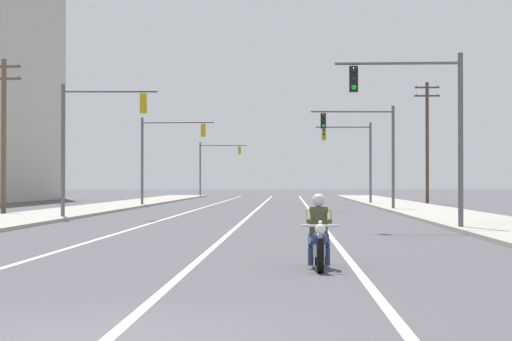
{
  "coord_description": "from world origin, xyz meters",
  "views": [
    {
      "loc": [
        1.98,
        -9.8,
        1.69
      ],
      "look_at": [
        1.03,
        16.36,
        2.03
      ],
      "focal_mm": 62.27,
      "sensor_mm": 36.0,
      "label": 1
    }
  ],
  "objects": [
    {
      "name": "ground_plane",
      "position": [
        0.0,
        0.0,
        0.0
      ],
      "size": [
        400.0,
        400.0,
        0.0
      ],
      "primitive_type": "plane",
      "color": "#47474C"
    },
    {
      "name": "lane_stripe_center",
      "position": [
        0.04,
        45.0,
        0.0
      ],
      "size": [
        0.16,
        100.0,
        0.01
      ],
      "primitive_type": "cube",
      "color": "beige",
      "rests_on": "ground"
    },
    {
      "name": "lane_stripe_left",
      "position": [
        -3.62,
        45.0,
        0.0
      ],
      "size": [
        0.16,
        100.0,
        0.01
      ],
      "primitive_type": "cube",
      "color": "beige",
      "rests_on": "ground"
    },
    {
      "name": "lane_stripe_right",
      "position": [
        3.3,
        45.0,
        0.0
      ],
      "size": [
        0.16,
        100.0,
        0.01
      ],
      "primitive_type": "cube",
      "color": "beige",
      "rests_on": "ground"
    },
    {
      "name": "sidewalk_kerb_right",
      "position": [
        9.83,
        40.0,
        0.07
      ],
      "size": [
        4.4,
        110.0,
        0.14
      ],
      "primitive_type": "cube",
      "color": "#9E998E",
      "rests_on": "ground"
    },
    {
      "name": "sidewalk_kerb_left",
      "position": [
        -9.83,
        40.0,
        0.07
      ],
      "size": [
        4.4,
        110.0,
        0.14
      ],
      "primitive_type": "cube",
      "color": "#9E998E",
      "rests_on": "ground"
    },
    {
      "name": "motorcycle_with_rider",
      "position": [
        2.58,
        7.53,
        0.59
      ],
      "size": [
        0.7,
        2.19,
        1.46
      ],
      "color": "black",
      "rests_on": "ground"
    },
    {
      "name": "traffic_signal_near_right",
      "position": [
        6.74,
        21.3,
        4.07
      ],
      "size": [
        4.46,
        0.37,
        6.2
      ],
      "color": "#56565B",
      "rests_on": "ground"
    },
    {
      "name": "traffic_signal_near_left",
      "position": [
        -7.1,
        30.5,
        4.07
      ],
      "size": [
        4.42,
        0.46,
        6.2
      ],
      "color": "#56565B",
      "rests_on": "ground"
    },
    {
      "name": "traffic_signal_mid_right",
      "position": [
        6.77,
        42.68,
        4.1
      ],
      "size": [
        4.96,
        0.61,
        6.2
      ],
      "color": "#56565B",
      "rests_on": "ground"
    },
    {
      "name": "traffic_signal_mid_left",
      "position": [
        -6.75,
        51.8,
        4.12
      ],
      "size": [
        5.16,
        0.47,
        6.2
      ],
      "color": "#56565B",
      "rests_on": "ground"
    },
    {
      "name": "traffic_signal_far_right",
      "position": [
        7.03,
        57.43,
        4.06
      ],
      "size": [
        4.24,
        0.46,
        6.2
      ],
      "color": "#56565B",
      "rests_on": "ground"
    },
    {
      "name": "traffic_signal_far_left",
      "position": [
        -6.46,
        90.58,
        4.13
      ],
      "size": [
        5.35,
        0.39,
        6.2
      ],
      "color": "#56565B",
      "rests_on": "ground"
    },
    {
      "name": "utility_pole_left_near",
      "position": [
        -13.21,
        37.0,
        4.44
      ],
      "size": [
        1.84,
        0.26,
        8.27
      ],
      "color": "brown",
      "rests_on": "ground"
    },
    {
      "name": "utility_pole_right_far",
      "position": [
        12.77,
        59.37,
        5.06
      ],
      "size": [
        1.97,
        0.26,
        9.44
      ],
      "color": "#4C3828",
      "rests_on": "ground"
    }
  ]
}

